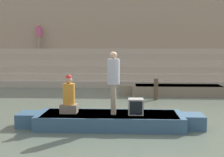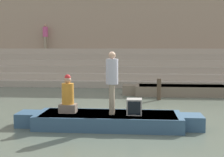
% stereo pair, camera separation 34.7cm
% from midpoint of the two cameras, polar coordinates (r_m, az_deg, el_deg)
% --- Properties ---
extents(ground_plane, '(120.00, 120.00, 0.00)m').
position_cam_midpoint_polar(ground_plane, '(10.01, 5.59, -7.66)').
color(ground_plane, '#566051').
extents(ghat_steps, '(36.00, 4.54, 2.20)m').
position_cam_midpoint_polar(ghat_steps, '(20.36, 5.27, 1.49)').
color(ghat_steps, tan).
rests_on(ghat_steps, ground).
extents(back_wall, '(34.20, 1.28, 7.76)m').
position_cam_midpoint_polar(back_wall, '(22.58, 5.32, 9.68)').
color(back_wall, tan).
rests_on(back_wall, ground).
extents(rowboat_main, '(5.38, 1.52, 0.40)m').
position_cam_midpoint_polar(rowboat_main, '(9.13, 0.44, -7.57)').
color(rowboat_main, '#33516B').
rests_on(rowboat_main, ground).
extents(person_standing, '(0.35, 0.35, 1.79)m').
position_cam_midpoint_polar(person_standing, '(8.90, 1.11, 0.06)').
color(person_standing, gray).
rests_on(person_standing, rowboat_main).
extents(person_rowing, '(0.49, 0.39, 1.13)m').
position_cam_midpoint_polar(person_rowing, '(9.22, -7.01, -3.44)').
color(person_rowing, '#756656').
rests_on(person_rowing, rowboat_main).
extents(tv_set, '(0.43, 0.40, 0.46)m').
position_cam_midpoint_polar(tv_set, '(8.93, 5.20, -5.17)').
color(tv_set, '#9E998E').
rests_on(tv_set, rowboat_main).
extents(moored_boat_shore, '(5.70, 1.33, 0.47)m').
position_cam_midpoint_polar(moored_boat_shore, '(15.40, 13.29, -2.08)').
color(moored_boat_shore, '#756651').
rests_on(moored_boat_shore, ground).
extents(mooring_post, '(0.19, 0.19, 0.94)m').
position_cam_midpoint_polar(mooring_post, '(13.86, 9.29, -1.96)').
color(mooring_post, '#473828').
rests_on(mooring_post, ground).
extents(person_on_steps, '(0.36, 0.36, 1.70)m').
position_cam_midpoint_polar(person_on_steps, '(22.49, -11.65, 7.87)').
color(person_on_steps, gray).
rests_on(person_on_steps, ghat_steps).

